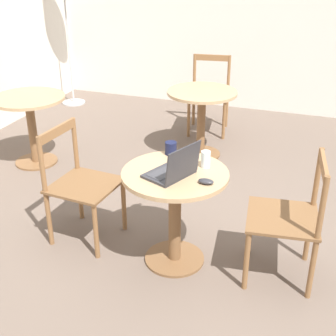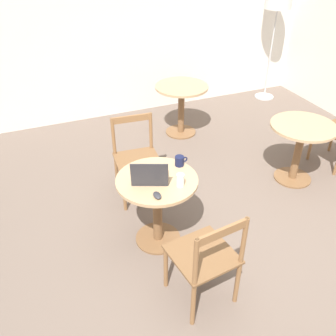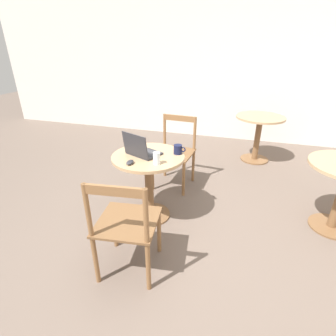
# 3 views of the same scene
# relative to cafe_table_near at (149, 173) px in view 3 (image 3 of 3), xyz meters

# --- Properties ---
(ground_plane) EXTENTS (16.00, 16.00, 0.00)m
(ground_plane) POSITION_rel_cafe_table_near_xyz_m (0.34, -0.35, -0.52)
(ground_plane) COLOR #66564C
(wall_back) EXTENTS (9.40, 0.06, 2.70)m
(wall_back) POSITION_rel_cafe_table_near_xyz_m (0.34, 2.88, 0.83)
(wall_back) COLOR silver
(wall_back) RESTS_ON ground_plane
(cafe_table_near) EXTENTS (0.72, 0.72, 0.71)m
(cafe_table_near) POSITION_rel_cafe_table_near_xyz_m (0.00, 0.00, 0.00)
(cafe_table_near) COLOR brown
(cafe_table_near) RESTS_ON ground_plane
(cafe_table_far) EXTENTS (0.72, 0.72, 0.71)m
(cafe_table_far) POSITION_rel_cafe_table_near_xyz_m (1.08, 1.89, 0.00)
(cafe_table_far) COLOR brown
(cafe_table_far) RESTS_ON ground_plane
(chair_near_front) EXTENTS (0.51, 0.51, 0.88)m
(chair_near_front) POSITION_rel_cafe_table_near_xyz_m (0.10, -0.76, -0.07)
(chair_near_front) COLOR brown
(chair_near_front) RESTS_ON ground_plane
(chair_near_back) EXTENTS (0.50, 0.50, 0.88)m
(chair_near_back) POSITION_rel_cafe_table_near_xyz_m (0.06, 0.77, -0.07)
(chair_near_back) COLOR brown
(chair_near_back) RESTS_ON ground_plane
(laptop) EXTENTS (0.38, 0.35, 0.24)m
(laptop) POSITION_rel_cafe_table_near_xyz_m (-0.06, -0.01, 0.24)
(laptop) COLOR #2D2D33
(laptop) RESTS_ON cafe_table_near
(mouse) EXTENTS (0.06, 0.10, 0.03)m
(mouse) POSITION_rel_cafe_table_near_xyz_m (-0.09, -0.23, 0.21)
(mouse) COLOR #2D2D33
(mouse) RESTS_ON cafe_table_near
(mug) EXTENTS (0.12, 0.08, 0.09)m
(mug) POSITION_rel_cafe_table_near_xyz_m (0.27, 0.12, 0.24)
(mug) COLOR #141938
(mug) RESTS_ON cafe_table_near
(drinking_glass) EXTENTS (0.06, 0.06, 0.11)m
(drinking_glass) POSITION_rel_cafe_table_near_xyz_m (0.15, -0.17, 0.25)
(drinking_glass) COLOR silver
(drinking_glass) RESTS_ON cafe_table_near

